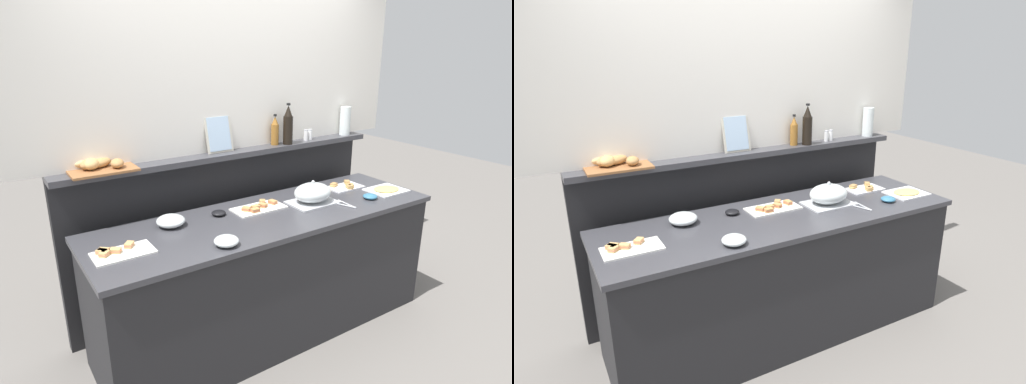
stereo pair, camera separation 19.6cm
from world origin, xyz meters
The scene contains 21 objects.
ground_plane centered at (0.00, 0.60, 0.00)m, with size 12.00×12.00×0.00m, color slate.
buffet_counter centered at (0.00, 0.00, 0.45)m, with size 2.44×0.74×0.91m.
back_ledge_unit centered at (0.00, 0.54, 0.65)m, with size 2.53×0.22×1.24m.
upper_wall_panel centered at (0.00, 0.57, 1.92)m, with size 3.13×0.08×1.36m, color white.
sandwich_platter_rear centered at (-1.02, -0.03, 0.92)m, with size 0.33×0.18×0.04m.
sandwich_platter_front centered at (0.83, 0.14, 0.92)m, with size 0.29×0.17×0.04m.
sandwich_platter_side centered at (0.00, 0.12, 0.92)m, with size 0.37×0.19×0.04m.
cold_cuts_platter centered at (1.04, -0.10, 0.92)m, with size 0.29×0.23×0.02m.
serving_cloche centered at (0.38, 0.01, 0.98)m, with size 0.34×0.24×0.17m.
glass_bowl_large centered at (-0.48, -0.26, 0.93)m, with size 0.14×0.14×0.06m.
glass_bowl_medium centered at (-0.63, 0.17, 0.94)m, with size 0.18×0.18×0.07m.
condiment_bowl_teal centered at (0.80, -0.16, 0.92)m, with size 0.11×0.11×0.04m, color teal.
condiment_bowl_dark centered at (-0.29, 0.17, 0.92)m, with size 0.10×0.10×0.03m, color black.
serving_tongs centered at (0.55, -0.16, 0.91)m, with size 0.08×0.19×0.01m.
wine_bottle_dark centered at (0.48, 0.44, 1.39)m, with size 0.08×0.08×0.32m.
vinegar_bottle_amber centered at (0.38, 0.48, 1.35)m, with size 0.06×0.06×0.24m.
salt_shaker centered at (0.68, 0.47, 1.29)m, with size 0.03×0.03×0.09m.
pepper_shaker centered at (0.73, 0.47, 1.29)m, with size 0.03×0.03×0.09m.
bread_basket centered at (-0.96, 0.49, 1.28)m, with size 0.40×0.28×0.08m.
framed_picture centered at (-0.09, 0.51, 1.38)m, with size 0.20×0.07×0.27m.
water_carafe centered at (1.11, 0.47, 1.36)m, with size 0.09×0.09×0.24m, color silver.
Camera 2 is at (-1.42, -2.35, 2.00)m, focal length 30.95 mm.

